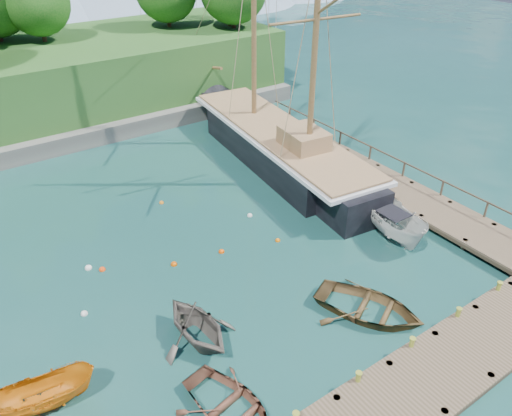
# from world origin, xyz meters

# --- Properties ---
(ground) EXTENTS (160.00, 160.00, 0.00)m
(ground) POSITION_xyz_m (0.00, 0.00, 0.00)
(ground) COLOR #133C37
(ground) RESTS_ON ground
(dock_near) EXTENTS (20.00, 3.20, 1.10)m
(dock_near) POSITION_xyz_m (2.00, -6.50, 0.43)
(dock_near) COLOR #493D2A
(dock_near) RESTS_ON ground
(dock_east) EXTENTS (3.20, 24.00, 1.10)m
(dock_east) POSITION_xyz_m (11.50, 7.00, 0.43)
(dock_east) COLOR #493D2A
(dock_east) RESTS_ON ground
(bollard_1) EXTENTS (0.26, 0.26, 0.45)m
(bollard_1) POSITION_xyz_m (-1.00, -5.10, 0.00)
(bollard_1) COLOR olive
(bollard_1) RESTS_ON ground
(bollard_2) EXTENTS (0.26, 0.26, 0.45)m
(bollard_2) POSITION_xyz_m (2.00, -5.10, 0.00)
(bollard_2) COLOR olive
(bollard_2) RESTS_ON ground
(bollard_3) EXTENTS (0.26, 0.26, 0.45)m
(bollard_3) POSITION_xyz_m (5.00, -5.10, 0.00)
(bollard_3) COLOR olive
(bollard_3) RESTS_ON ground
(bollard_4) EXTENTS (0.26, 0.26, 0.45)m
(bollard_4) POSITION_xyz_m (8.00, -5.10, 0.00)
(bollard_4) COLOR olive
(bollard_4) RESTS_ON ground
(rowboat_0) EXTENTS (3.74, 4.65, 0.85)m
(rowboat_0) POSITION_xyz_m (-5.47, -3.13, 0.00)
(rowboat_0) COLOR brown
(rowboat_0) RESTS_ON ground
(rowboat_1) EXTENTS (3.67, 4.15, 2.04)m
(rowboat_1) POSITION_xyz_m (-4.72, 0.65, 0.00)
(rowboat_1) COLOR #58524A
(rowboat_1) RESTS_ON ground
(rowboat_2) EXTENTS (5.33, 5.96, 1.02)m
(rowboat_2) POSITION_xyz_m (2.39, -2.39, 0.00)
(rowboat_2) COLOR #4E3A1E
(rowboat_2) RESTS_ON ground
(motorboat_orange) EXTENTS (3.98, 2.11, 1.46)m
(motorboat_orange) POSITION_xyz_m (-10.91, 0.99, 0.00)
(motorboat_orange) COLOR orange
(motorboat_orange) RESTS_ON ground
(cabin_boat_white) EXTENTS (3.32, 5.73, 2.08)m
(cabin_boat_white) POSITION_xyz_m (8.00, 1.40, 0.00)
(cabin_boat_white) COLOR beige
(cabin_boat_white) RESTS_ON ground
(schooner) EXTENTS (6.74, 26.14, 18.92)m
(schooner) POSITION_xyz_m (8.24, 12.15, 1.05)
(schooner) COLOR black
(schooner) RESTS_ON ground
(mooring_buoy_0) EXTENTS (0.33, 0.33, 0.33)m
(mooring_buoy_0) POSITION_xyz_m (-8.21, 4.94, 0.00)
(mooring_buoy_0) COLOR silver
(mooring_buoy_0) RESTS_ON ground
(mooring_buoy_1) EXTENTS (0.33, 0.33, 0.33)m
(mooring_buoy_1) POSITION_xyz_m (-3.23, 5.85, 0.00)
(mooring_buoy_1) COLOR #DB4F00
(mooring_buoy_1) RESTS_ON ground
(mooring_buoy_2) EXTENTS (0.32, 0.32, 0.32)m
(mooring_buoy_2) POSITION_xyz_m (-0.66, 5.37, 0.00)
(mooring_buoy_2) COLOR #F34B02
(mooring_buoy_2) RESTS_ON ground
(mooring_buoy_3) EXTENTS (0.31, 0.31, 0.31)m
(mooring_buoy_3) POSITION_xyz_m (2.58, 7.46, 0.00)
(mooring_buoy_3) COLOR silver
(mooring_buoy_3) RESTS_ON ground
(mooring_buoy_4) EXTENTS (0.33, 0.33, 0.33)m
(mooring_buoy_4) POSITION_xyz_m (-6.42, 7.54, 0.00)
(mooring_buoy_4) COLOR #F13E0A
(mooring_buoy_4) RESTS_ON ground
(mooring_buoy_5) EXTENTS (0.28, 0.28, 0.28)m
(mooring_buoy_5) POSITION_xyz_m (-1.09, 11.78, 0.00)
(mooring_buoy_5) COLOR orange
(mooring_buoy_5) RESTS_ON ground
(mooring_buoy_6) EXTENTS (0.37, 0.37, 0.37)m
(mooring_buoy_6) POSITION_xyz_m (-6.96, 8.06, 0.00)
(mooring_buoy_6) COLOR white
(mooring_buoy_6) RESTS_ON ground
(mooring_buoy_7) EXTENTS (0.28, 0.28, 0.28)m
(mooring_buoy_7) POSITION_xyz_m (2.42, 4.49, 0.00)
(mooring_buoy_7) COLOR orange
(mooring_buoy_7) RESTS_ON ground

